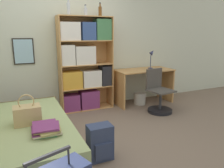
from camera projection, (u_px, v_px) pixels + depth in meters
The scene contains 14 objects.
ground_plane at pixel (86, 142), 3.07m from camera, with size 14.00×14.00×0.00m, color #756051.
wall_back at pixel (59, 44), 4.18m from camera, with size 10.00×0.09×2.60m.
bed at pixel (31, 137), 2.75m from camera, with size 0.97×1.98×0.44m.
handbag at pixel (27, 115), 2.59m from camera, with size 0.31×0.20×0.37m.
book_stack_on_bed at pixel (46, 129), 2.36m from camera, with size 0.32×0.37×0.09m.
bookcase at pixel (84, 65), 4.24m from camera, with size 1.04×0.34×1.81m.
bottle_green at pixel (68, 8), 3.86m from camera, with size 0.06×0.06×0.30m.
bottle_brown at pixel (85, 12), 3.99m from camera, with size 0.07×0.07×0.19m.
bottle_clear at pixel (100, 11), 4.14m from camera, with size 0.06×0.06×0.25m.
desk at pixel (143, 80), 4.72m from camera, with size 1.24×0.61×0.74m.
desk_lamp at pixel (152, 55), 4.75m from camera, with size 0.15×0.11×0.42m.
desk_chair at pixel (159, 99), 4.23m from camera, with size 0.48×0.49×0.83m.
backpack at pixel (100, 143), 2.61m from camera, with size 0.29×0.23×0.43m.
waste_bin at pixel (140, 99), 4.71m from camera, with size 0.25×0.25×0.24m.
Camera 1 is at (-0.83, -2.71, 1.48)m, focal length 35.00 mm.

